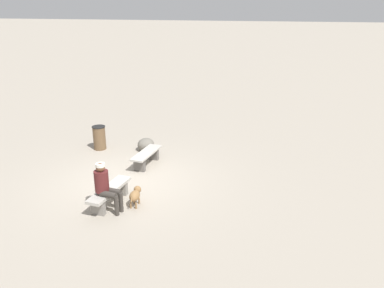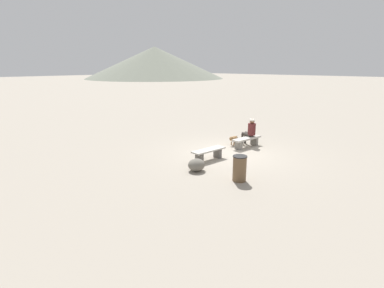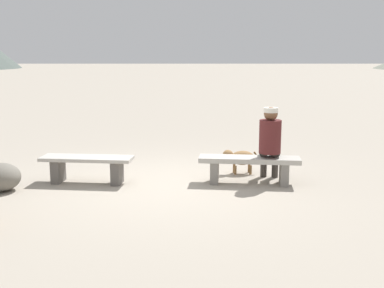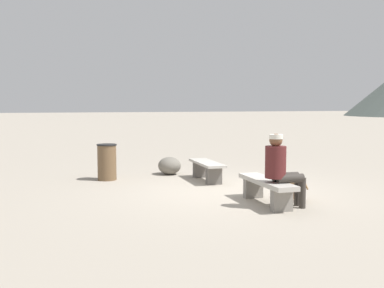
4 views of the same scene
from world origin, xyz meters
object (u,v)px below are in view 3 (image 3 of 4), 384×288
object	(u,v)px
seated_person	(269,139)
dog	(239,158)
bench_right	(248,165)
bench_left	(86,165)

from	to	relation	value
seated_person	dog	size ratio (longest dim) A/B	1.89
bench_right	bench_left	bearing A→B (deg)	-175.02
bench_left	seated_person	size ratio (longest dim) A/B	1.21
seated_person	dog	xyz separation A→B (m)	(-0.43, 0.60, -0.44)
bench_left	dog	world-z (taller)	bench_left
bench_right	seated_person	bearing A→B (deg)	15.30
bench_left	bench_right	size ratio (longest dim) A/B	0.92
dog	bench_right	bearing A→B (deg)	93.63
bench_left	seated_person	xyz separation A→B (m)	(3.00, 0.01, 0.43)
bench_left	dog	size ratio (longest dim) A/B	2.30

